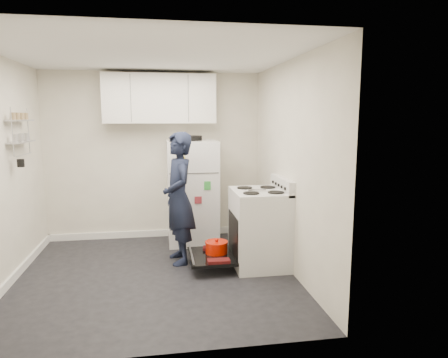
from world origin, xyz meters
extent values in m
cube|color=black|center=(0.00, 0.00, 0.00)|extent=(3.20, 3.20, 0.01)
cube|color=white|center=(0.00, 0.00, 2.50)|extent=(3.20, 3.20, 0.01)
cube|color=beige|center=(0.00, 1.60, 1.25)|extent=(3.20, 0.01, 2.50)
cube|color=beige|center=(0.00, -1.60, 1.25)|extent=(3.20, 0.01, 2.50)
cube|color=beige|center=(-1.60, 0.00, 1.25)|extent=(0.01, 3.20, 2.50)
cube|color=beige|center=(1.60, 0.00, 1.25)|extent=(0.01, 3.20, 2.50)
cube|color=white|center=(-1.59, 0.00, 0.05)|extent=(0.03, 3.20, 0.10)
cube|color=white|center=(0.00, 1.59, 0.05)|extent=(3.20, 0.03, 0.10)
cube|color=silver|center=(1.28, 0.15, 0.46)|extent=(0.65, 0.76, 0.92)
cube|color=black|center=(1.21, 0.15, 0.40)|extent=(0.53, 0.60, 0.52)
cube|color=orange|center=(1.48, 0.15, 0.40)|extent=(0.02, 0.56, 0.46)
cylinder|color=black|center=(1.26, 0.15, 0.22)|extent=(0.34, 0.34, 0.02)
cube|color=silver|center=(1.56, 0.15, 1.01)|extent=(0.08, 0.76, 0.18)
cube|color=silver|center=(1.28, 0.15, 0.94)|extent=(0.65, 0.76, 0.03)
cube|color=#B2B2B7|center=(1.23, 0.10, 0.97)|extent=(0.22, 0.03, 0.01)
cube|color=black|center=(0.68, 0.15, 0.14)|extent=(0.55, 0.70, 0.03)
cylinder|color=#B2B2B7|center=(0.43, 0.15, 0.18)|extent=(0.02, 0.66, 0.02)
cylinder|color=red|center=(0.75, 0.21, 0.23)|extent=(0.27, 0.27, 0.13)
cylinder|color=red|center=(0.75, 0.21, 0.30)|extent=(0.28, 0.28, 0.02)
sphere|color=red|center=(0.75, 0.21, 0.33)|extent=(0.04, 0.04, 0.04)
cube|color=maroon|center=(0.73, -0.12, 0.18)|extent=(0.26, 0.14, 0.04)
cube|color=maroon|center=(0.73, 0.35, 0.18)|extent=(0.28, 0.17, 0.04)
cube|color=white|center=(0.54, 1.25, 0.75)|extent=(0.72, 0.70, 1.50)
cube|color=#4C4C4C|center=(0.54, 0.90, 1.08)|extent=(0.68, 0.01, 0.01)
cube|color=#B2B2B7|center=(0.26, 0.88, 1.20)|extent=(0.03, 0.03, 0.20)
cube|color=#B2B2B7|center=(0.26, 0.88, 0.78)|extent=(0.03, 0.03, 0.55)
cylinder|color=black|center=(0.54, 1.25, 1.54)|extent=(0.30, 0.30, 0.07)
cube|color=gold|center=(0.39, 0.89, 1.28)|extent=(0.06, 0.01, 0.06)
cube|color=green|center=(0.72, 0.89, 0.90)|extent=(0.09, 0.01, 0.12)
cube|color=#9C2C36|center=(0.59, 0.89, 0.70)|extent=(0.10, 0.01, 0.10)
cube|color=silver|center=(0.10, 1.43, 2.10)|extent=(1.60, 0.33, 0.70)
cube|color=#B2B2B7|center=(-1.52, 0.50, 1.80)|extent=(0.14, 0.60, 0.02)
cube|color=#B2B2B7|center=(-1.52, 0.50, 1.55)|extent=(0.14, 0.60, 0.02)
cylinder|color=black|center=(-1.49, 0.32, 1.32)|extent=(0.08, 0.08, 0.09)
imported|color=black|center=(0.30, 0.43, 0.83)|extent=(0.50, 0.67, 1.66)
camera|label=1|loc=(0.07, -4.51, 1.84)|focal=32.00mm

